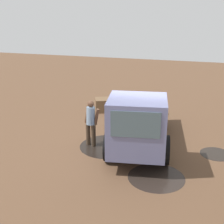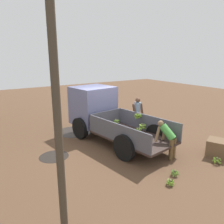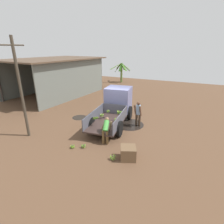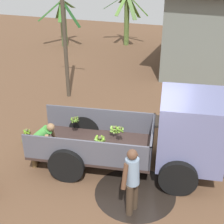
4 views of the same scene
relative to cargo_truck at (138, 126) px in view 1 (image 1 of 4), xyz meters
The scene contains 11 objects.
ground 1.45m from the cargo_truck, 166.95° to the right, with size 36.00×36.00×0.00m, color brown.
mud_patch_0 2.90m from the cargo_truck, 111.67° to the left, with size 1.05×1.05×0.01m, color black.
mud_patch_1 1.71m from the cargo_truck, 116.17° to the right, with size 1.96×1.96×0.01m, color black.
mud_patch_2 1.72m from the cargo_truck, 37.24° to the left, with size 1.65×1.65×0.01m, color black.
cargo_truck is the anchor object (origin of this frame).
person_foreground_visitor 1.83m from the cargo_truck, 106.44° to the right, with size 0.39×0.62×1.63m.
person_worker_loading 3.37m from the cargo_truck, 165.00° to the right, with size 0.72×0.66×1.29m.
banana_bunch_on_ground_0 4.37m from the cargo_truck, behind, with size 0.25×0.24×0.19m.
banana_bunch_on_ground_1 4.65m from the cargo_truck, behind, with size 0.25×0.24×0.19m.
banana_bunch_on_ground_2 4.99m from the cargo_truck, 157.41° to the right, with size 0.30×0.29×0.24m.
wooden_crate_0 4.89m from the cargo_truck, 149.21° to the right, with size 0.68×0.68×0.60m, color brown.
Camera 1 is at (9.83, 1.93, 4.72)m, focal length 50.00 mm.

